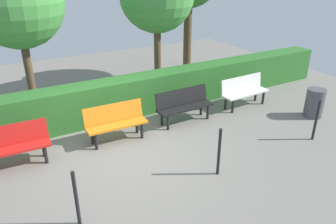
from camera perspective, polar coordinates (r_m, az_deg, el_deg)
name	(u,v)px	position (r m, az deg, el deg)	size (l,w,h in m)	color
ground_plane	(125,151)	(7.31, -7.54, -6.78)	(17.56, 17.56, 0.00)	gray
bench_white	(244,90)	(9.59, 13.21, 3.76)	(1.51, 0.50, 0.86)	white
bench_black	(184,104)	(8.40, 2.83, 1.41)	(1.54, 0.49, 0.86)	black
bench_orange	(116,121)	(7.58, -9.23, -1.59)	(1.42, 0.50, 0.86)	orange
bench_red	(11,145)	(7.26, -25.87, -5.18)	(1.49, 0.51, 0.86)	red
hedge_row	(131,96)	(8.87, -6.49, 2.84)	(13.56, 0.69, 1.04)	#2D6B28
tree_far	(16,2)	(9.37, -25.16, 17.07)	(2.36, 2.36, 4.10)	brown
railing_post_near	(316,120)	(8.22, 24.63, -1.33)	(0.06, 0.06, 1.00)	black
railing_post_mid	(219,152)	(6.33, 8.99, -6.98)	(0.06, 0.06, 1.00)	black
railing_post_far	(76,199)	(5.33, -15.85, -14.50)	(0.06, 0.06, 1.00)	black
trash_bin	(314,103)	(9.54, 24.40, 1.47)	(0.48, 0.48, 0.78)	#4C4C51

